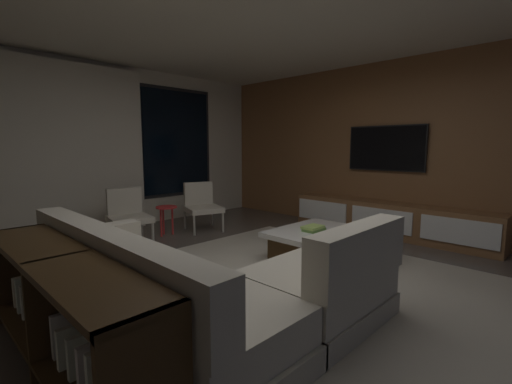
# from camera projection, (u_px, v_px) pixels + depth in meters

# --- Properties ---
(floor) EXTENTS (9.20, 9.20, 0.00)m
(floor) POSITION_uv_depth(u_px,v_px,m) (273.00, 289.00, 3.41)
(floor) COLOR #564C44
(back_wall_with_window) EXTENTS (6.60, 0.30, 2.70)m
(back_wall_with_window) POSITION_uv_depth(u_px,v_px,m) (104.00, 149.00, 5.69)
(back_wall_with_window) COLOR beige
(back_wall_with_window) RESTS_ON floor
(media_wall) EXTENTS (0.12, 7.80, 2.70)m
(media_wall) POSITION_uv_depth(u_px,v_px,m) (405.00, 148.00, 5.40)
(media_wall) COLOR brown
(media_wall) RESTS_ON floor
(area_rug) EXTENTS (3.20, 3.80, 0.01)m
(area_rug) POSITION_uv_depth(u_px,v_px,m) (303.00, 281.00, 3.58)
(area_rug) COLOR #ADA391
(area_rug) RESTS_ON floor
(sectional_couch) EXTENTS (1.98, 2.50, 0.82)m
(sectional_couch) POSITION_uv_depth(u_px,v_px,m) (199.00, 290.00, 2.67)
(sectional_couch) COLOR #B1A997
(sectional_couch) RESTS_ON floor
(coffee_table) EXTENTS (1.16, 1.16, 0.36)m
(coffee_table) POSITION_uv_depth(u_px,v_px,m) (326.00, 246.00, 4.22)
(coffee_table) COLOR #3C2713
(coffee_table) RESTS_ON floor
(book_stack_on_coffee_table) EXTENTS (0.28, 0.19, 0.06)m
(book_stack_on_coffee_table) POSITION_uv_depth(u_px,v_px,m) (313.00, 228.00, 4.25)
(book_stack_on_coffee_table) COLOR #5D8B3B
(book_stack_on_coffee_table) RESTS_ON coffee_table
(accent_chair_near_window) EXTENTS (0.69, 0.70, 0.78)m
(accent_chair_near_window) POSITION_uv_depth(u_px,v_px,m) (201.00, 204.00, 5.80)
(accent_chair_near_window) COLOR #B2ADA0
(accent_chair_near_window) RESTS_ON floor
(accent_chair_by_curtain) EXTENTS (0.63, 0.65, 0.78)m
(accent_chair_by_curtain) POSITION_uv_depth(u_px,v_px,m) (128.00, 213.00, 5.00)
(accent_chair_by_curtain) COLOR #B2ADA0
(accent_chair_by_curtain) RESTS_ON floor
(side_stool) EXTENTS (0.32, 0.32, 0.46)m
(side_stool) POSITION_uv_depth(u_px,v_px,m) (166.00, 212.00, 5.41)
(side_stool) COLOR red
(side_stool) RESTS_ON floor
(media_console) EXTENTS (0.46, 3.10, 0.52)m
(media_console) POSITION_uv_depth(u_px,v_px,m) (390.00, 220.00, 5.38)
(media_console) COLOR brown
(media_console) RESTS_ON floor
(mounted_tv) EXTENTS (0.05, 1.23, 0.71)m
(mounted_tv) POSITION_uv_depth(u_px,v_px,m) (386.00, 148.00, 5.50)
(mounted_tv) COLOR black
(console_table_behind_couch) EXTENTS (0.40, 2.10, 0.74)m
(console_table_behind_couch) POSITION_uv_depth(u_px,v_px,m) (62.00, 309.00, 2.10)
(console_table_behind_couch) COLOR #3C2713
(console_table_behind_couch) RESTS_ON floor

